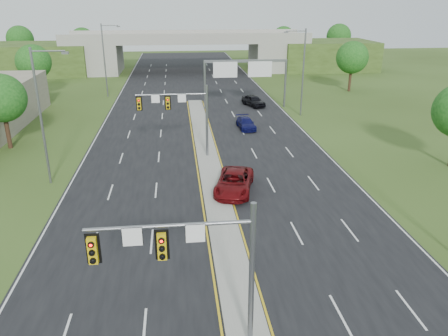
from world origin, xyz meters
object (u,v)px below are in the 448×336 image
at_px(signal_mast_far, 182,110).
at_px(car_far_b, 246,123).
at_px(overpass, 188,54).
at_px(car_far_a, 234,182).
at_px(sign_gantry, 245,70).
at_px(signal_mast_near, 196,258).
at_px(car_far_c, 253,101).

xyz_separation_m(signal_mast_far, car_far_b, (7.56, 9.49, -4.07)).
relative_size(overpass, car_far_a, 13.69).
xyz_separation_m(sign_gantry, overpass, (-6.68, 35.08, -1.69)).
xyz_separation_m(signal_mast_near, car_far_b, (7.56, 34.49, -4.07)).
distance_m(signal_mast_near, car_far_c, 47.33).
bearing_deg(car_far_a, car_far_c, 91.82).
height_order(signal_mast_near, car_far_c, signal_mast_near).
relative_size(signal_mast_far, overpass, 0.09).
height_order(signal_mast_far, sign_gantry, signal_mast_far).
xyz_separation_m(signal_mast_far, car_far_a, (3.76, -8.40, -3.89)).
bearing_deg(car_far_a, signal_mast_far, 128.80).
xyz_separation_m(signal_mast_near, car_far_a, (3.76, 16.60, -3.89)).
distance_m(signal_mast_far, car_far_b, 12.79).
bearing_deg(car_far_a, signal_mast_near, -88.11).
bearing_deg(sign_gantry, overpass, 100.79).
height_order(signal_mast_far, car_far_b, signal_mast_far).
distance_m(sign_gantry, overpass, 35.75).
relative_size(signal_mast_near, sign_gantry, 0.60).
height_order(car_far_b, car_far_c, car_far_c).
bearing_deg(signal_mast_far, car_far_a, -65.87).
distance_m(sign_gantry, car_far_b, 11.55).
bearing_deg(car_far_b, sign_gantry, 78.54).
distance_m(sign_gantry, car_far_a, 29.20).
relative_size(car_far_b, car_far_c, 0.96).
relative_size(signal_mast_far, car_far_a, 1.20).
relative_size(sign_gantry, car_far_b, 2.65).
bearing_deg(overpass, car_far_a, -88.65).
bearing_deg(overpass, signal_mast_near, -91.62).
height_order(signal_mast_far, car_far_a, signal_mast_far).
distance_m(signal_mast_far, overpass, 55.13).
bearing_deg(overpass, signal_mast_far, -92.35).
bearing_deg(car_far_a, sign_gantry, 94.32).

